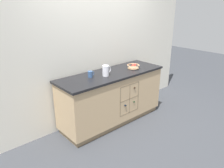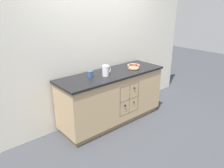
{
  "view_description": "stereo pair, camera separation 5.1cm",
  "coord_description": "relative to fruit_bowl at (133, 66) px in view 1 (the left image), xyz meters",
  "views": [
    {
      "loc": [
        -2.29,
        -2.59,
        2.0
      ],
      "look_at": [
        0.0,
        0.0,
        0.7
      ],
      "focal_mm": 35.0,
      "sensor_mm": 36.0,
      "label": 1
    },
    {
      "loc": [
        -2.26,
        -2.63,
        2.0
      ],
      "look_at": [
        0.0,
        0.0,
        0.7
      ],
      "focal_mm": 35.0,
      "sensor_mm": 36.0,
      "label": 2
    }
  ],
  "objects": [
    {
      "name": "kitchen_island",
      "position": [
        -0.45,
        0.06,
        -0.48
      ],
      "size": [
        1.92,
        0.64,
        0.9
      ],
      "color": "#8B7354",
      "rests_on": "ground_plane"
    },
    {
      "name": "ground_plane",
      "position": [
        -0.45,
        0.06,
        -0.94
      ],
      "size": [
        14.0,
        14.0,
        0.0
      ],
      "primitive_type": "plane",
      "color": "#383A3F"
    },
    {
      "name": "white_pitcher",
      "position": [
        -0.63,
        0.01,
        0.05
      ],
      "size": [
        0.16,
        0.11,
        0.17
      ],
      "color": "white",
      "rests_on": "kitchen_island"
    },
    {
      "name": "back_wall",
      "position": [
        -0.45,
        0.43,
        0.34
      ],
      "size": [
        4.4,
        0.06,
        2.55
      ],
      "primitive_type": "cube",
      "color": "silver",
      "rests_on": "ground_plane"
    },
    {
      "name": "fruit_bowl",
      "position": [
        0.0,
        0.0,
        0.0
      ],
      "size": [
        0.22,
        0.22,
        0.08
      ],
      "color": "tan",
      "rests_on": "kitchen_island"
    },
    {
      "name": "ceramic_mug",
      "position": [
        -0.85,
        0.12,
        0.01
      ],
      "size": [
        0.11,
        0.07,
        0.1
      ],
      "color": "#385684",
      "rests_on": "kitchen_island"
    }
  ]
}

